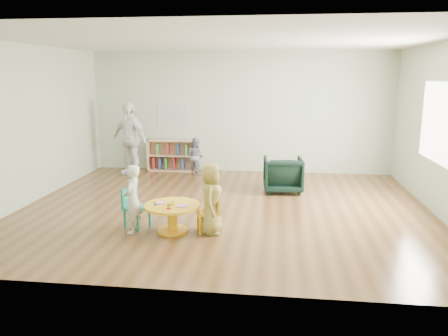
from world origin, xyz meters
name	(u,v)px	position (x,y,z in m)	size (l,w,h in m)	color
room	(225,98)	(0.01, 0.00, 1.89)	(7.10, 7.00, 2.80)	#57361B
activity_table	(172,213)	(-0.62, -1.24, 0.29)	(0.83, 0.83, 0.46)	#F4AE14
kid_chair_left	(135,206)	(-1.23, -1.12, 0.33)	(0.43, 0.43, 0.61)	#188670
kid_chair_right	(211,210)	(-0.07, -1.16, 0.32)	(0.40, 0.40, 0.60)	#F4AE14
bookshelf	(172,155)	(-1.61, 2.86, 0.37)	(1.20, 0.30, 0.75)	tan
alphabet_poster	(173,114)	(-1.60, 2.98, 1.35)	(0.74, 0.01, 0.54)	silver
armchair	(283,175)	(1.00, 1.22, 0.34)	(0.74, 0.76, 0.69)	black
child_left	(132,199)	(-1.18, -1.34, 0.50)	(0.37, 0.24, 1.00)	silver
child_right	(211,199)	(-0.05, -1.23, 0.52)	(0.51, 0.33, 1.03)	yellow
toddler	(196,156)	(-0.98, 2.50, 0.43)	(0.42, 0.33, 0.86)	#1A2142
adult_caretaker	(130,138)	(-2.48, 2.35, 0.84)	(0.98, 0.41, 1.68)	white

